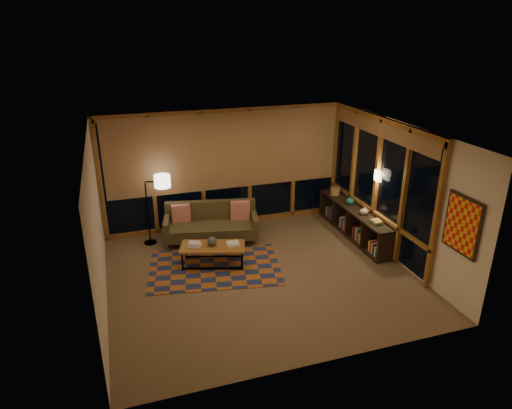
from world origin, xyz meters
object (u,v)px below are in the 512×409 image
object	(u,v)px
floor_lamp	(148,210)
bookshelf	(354,222)
sofa	(211,224)
coffee_table	(213,255)

from	to	relation	value
floor_lamp	bookshelf	size ratio (longest dim) A/B	0.58
sofa	bookshelf	distance (m)	3.12
coffee_table	bookshelf	world-z (taller)	bookshelf
sofa	coffee_table	world-z (taller)	sofa
bookshelf	sofa	bearing A→B (deg)	167.19
sofa	floor_lamp	xyz separation A→B (m)	(-1.27, 0.31, 0.36)
coffee_table	bookshelf	xyz separation A→B (m)	(3.24, 0.34, 0.12)
coffee_table	bookshelf	size ratio (longest dim) A/B	0.47
sofa	floor_lamp	distance (m)	1.36
coffee_table	floor_lamp	bearing A→B (deg)	145.80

